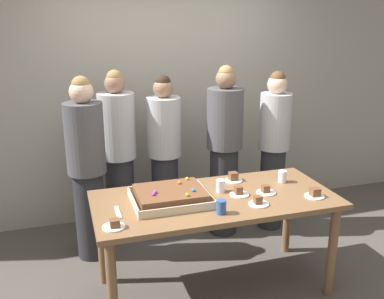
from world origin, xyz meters
name	(u,v)px	position (x,y,z in m)	size (l,w,h in m)	color
ground_plane	(214,287)	(0.00, 0.00, 0.00)	(12.00, 12.00, 0.00)	#4C4742
interior_back_panel	(164,78)	(0.00, 1.60, 1.50)	(8.00, 0.12, 3.00)	#9E998E
party_table	(215,209)	(0.00, 0.00, 0.70)	(1.84, 0.85, 0.79)	brown
sheet_cake	(170,196)	(-0.34, 0.02, 0.84)	(0.57, 0.47, 0.12)	beige
plated_slice_near_left	(315,194)	(0.73, -0.21, 0.82)	(0.15, 0.15, 0.07)	white
plated_slice_near_right	(258,202)	(0.26, -0.22, 0.81)	(0.15, 0.15, 0.07)	white
plated_slice_far_left	(266,191)	(0.41, -0.04, 0.81)	(0.15, 0.15, 0.07)	white
plated_slice_far_right	(233,178)	(0.26, 0.28, 0.82)	(0.15, 0.15, 0.07)	white
plated_slice_center_front	(239,193)	(0.19, -0.01, 0.81)	(0.15, 0.15, 0.07)	white
plated_slice_center_back	(114,225)	(-0.80, -0.27, 0.81)	(0.15, 0.15, 0.06)	white
drink_cup_nearest	(221,207)	(-0.06, -0.28, 0.84)	(0.07, 0.07, 0.10)	#2D5199
drink_cup_middle	(282,176)	(0.64, 0.13, 0.84)	(0.07, 0.07, 0.10)	white
drink_cup_far_end	(220,186)	(0.08, 0.09, 0.84)	(0.07, 0.07, 0.10)	white
cake_server_utensil	(118,212)	(-0.74, -0.05, 0.80)	(0.03, 0.20, 0.01)	silver
person_serving_front	(274,149)	(0.94, 0.85, 0.85)	(0.31, 0.31, 1.62)	#28282D
person_green_shirt_behind	(164,154)	(-0.13, 1.08, 0.83)	(0.33, 0.33, 1.60)	#28282D
person_striped_tie_right	(118,154)	(-0.57, 1.15, 0.85)	(0.35, 0.35, 1.65)	#28282D
person_far_right_suit	(224,150)	(0.42, 0.89, 0.87)	(0.35, 0.35, 1.69)	#28282D
person_left_edge_reaching	(87,167)	(-0.89, 0.81, 0.86)	(0.33, 0.33, 1.65)	#28282D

